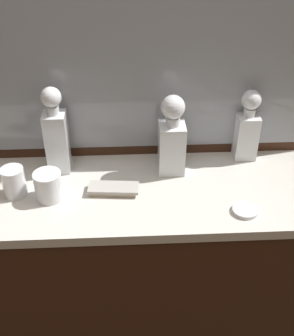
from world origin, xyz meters
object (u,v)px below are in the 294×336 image
Objects in this scene: porcelain_dish at (245,210)px; crystal_decanter_center at (172,142)px; crystal_decanter_rear at (247,131)px; crystal_tumbler_far_right at (14,183)px; crystal_tumbler_right at (49,187)px; silver_brush_center at (114,189)px; crystal_decanter_front at (57,138)px.

crystal_decanter_center is at bearing 131.90° from porcelain_dish.
porcelain_dish is (0.21, -0.23, -0.11)m from crystal_decanter_center.
crystal_decanter_rear reaches higher than crystal_tumbler_far_right.
crystal_decanter_center is at bearing 12.18° from crystal_tumbler_far_right.
crystal_decanter_rear is at bearing 78.37° from porcelain_dish.
crystal_decanter_rear is 0.71m from crystal_tumbler_right.
silver_brush_center is at bearing -0.87° from crystal_tumbler_far_right.
crystal_decanter_center is 3.00× the size of crystal_tumbler_right.
silver_brush_center is (0.32, -0.00, -0.03)m from crystal_tumbler_far_right.
crystal_decanter_rear is at bearing 14.96° from crystal_decanter_center.
crystal_decanter_front reaches higher than crystal_tumbler_right.
crystal_tumbler_far_right reaches higher than crystal_tumbler_right.
crystal_decanter_front is 1.09× the size of crystal_decanter_center.
crystal_tumbler_right reaches higher than silver_brush_center.
crystal_tumbler_right is at bearing 170.72° from porcelain_dish.
crystal_decanter_front is at bearing 176.27° from crystal_decanter_center.
crystal_decanter_center reaches higher than silver_brush_center.
crystal_decanter_center is at bearing 30.36° from silver_brush_center.
crystal_decanter_rear reaches higher than crystal_tumbler_right.
silver_brush_center reaches higher than porcelain_dish.
crystal_decanter_rear is (0.66, 0.05, -0.02)m from crystal_decanter_front.
silver_brush_center is 0.42m from porcelain_dish.
porcelain_dish is at bearing -9.58° from crystal_tumbler_far_right.
crystal_tumbler_right is 0.21m from silver_brush_center.
crystal_tumbler_right is 0.57× the size of silver_brush_center.
crystal_tumbler_far_right is at bearing 170.42° from porcelain_dish.
porcelain_dish is at bearing -48.10° from crystal_decanter_center.
crystal_decanter_center is 1.70× the size of silver_brush_center.
porcelain_dish is at bearing -101.63° from crystal_decanter_rear.
crystal_decanter_front reaches higher than crystal_tumbler_far_right.
crystal_tumbler_far_right is (-0.51, -0.11, -0.07)m from crystal_decanter_center.
crystal_tumbler_far_right is at bearing 179.13° from silver_brush_center.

